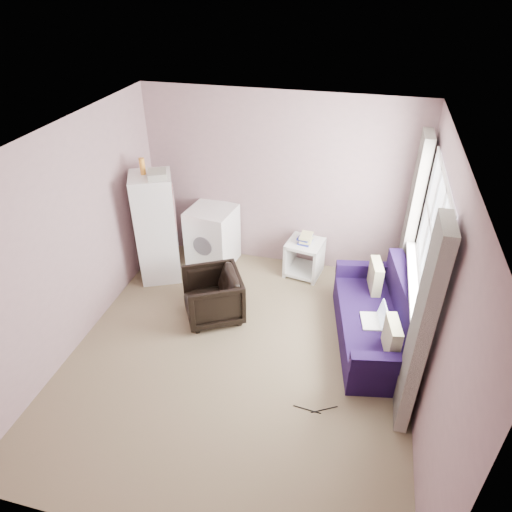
% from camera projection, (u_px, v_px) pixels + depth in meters
% --- Properties ---
extents(room, '(3.84, 4.24, 2.54)m').
position_uv_depth(room, '(239.00, 266.00, 4.58)').
color(room, '#817154').
rests_on(room, ground).
extents(armchair, '(0.88, 0.90, 0.70)m').
position_uv_depth(armchair, '(213.00, 294.00, 5.66)').
color(armchair, black).
rests_on(armchair, ground).
extents(fridge, '(0.70, 0.70, 1.76)m').
position_uv_depth(fridge, '(156.00, 227.00, 6.19)').
color(fridge, white).
rests_on(fridge, ground).
extents(washing_machine, '(0.70, 0.70, 0.88)m').
position_uv_depth(washing_machine, '(212.00, 235.00, 6.66)').
color(washing_machine, white).
rests_on(washing_machine, ground).
extents(side_table, '(0.55, 0.55, 0.65)m').
position_uv_depth(side_table, '(304.00, 255.00, 6.48)').
color(side_table, white).
rests_on(side_table, ground).
extents(sofa, '(1.11, 1.89, 0.79)m').
position_uv_depth(sofa, '(380.00, 323.00, 5.30)').
color(sofa, '#1B0C3A').
rests_on(sofa, ground).
extents(window_dressing, '(0.17, 2.62, 2.18)m').
position_uv_depth(window_dressing, '(416.00, 264.00, 4.86)').
color(window_dressing, white).
rests_on(window_dressing, ground).
extents(floor_cables, '(0.44, 0.15, 0.01)m').
position_uv_depth(floor_cables, '(316.00, 409.00, 4.62)').
color(floor_cables, black).
rests_on(floor_cables, ground).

